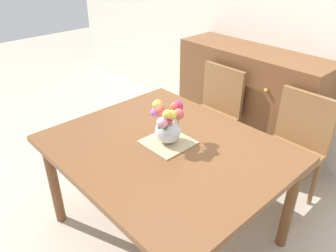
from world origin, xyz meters
The scene contains 8 objects.
ground_plane centered at (0.00, 0.00, 0.00)m, with size 12.00×12.00×0.00m, color #B7AD99.
back_wall centered at (0.00, 1.60, 1.40)m, with size 7.00×0.10×2.80m, color silver.
dining_table centered at (0.00, 0.00, 0.65)m, with size 1.40×1.17×0.73m.
chair_left centered at (-0.39, 0.93, 0.52)m, with size 0.42×0.42×0.90m.
chair_right centered at (0.39, 0.93, 0.52)m, with size 0.42×0.42×0.90m.
dresser centered at (-0.30, 1.33, 0.50)m, with size 1.40×0.47×1.00m.
placemat centered at (-0.02, 0.03, 0.73)m, with size 0.28×0.28×0.01m, color tan.
flower_vase centered at (-0.02, 0.03, 0.86)m, with size 0.23×0.24×0.26m.
Camera 1 is at (1.25, -1.14, 1.83)m, focal length 35.03 mm.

